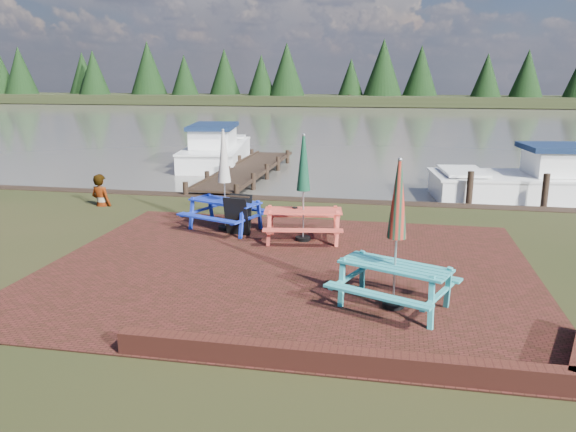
{
  "coord_description": "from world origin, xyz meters",
  "views": [
    {
      "loc": [
        1.89,
        -8.75,
        3.49
      ],
      "look_at": [
        0.0,
        1.05,
        1.0
      ],
      "focal_mm": 35.0,
      "sensor_mm": 36.0,
      "label": 1
    }
  ],
  "objects_px": {
    "boat_near": "(554,183)",
    "person": "(99,175)",
    "picnic_table_blue": "(225,196)",
    "picnic_table_red": "(303,205)",
    "boat_jetty": "(216,151)",
    "jetty": "(248,170)",
    "picnic_table_teal": "(395,258)",
    "chalkboard": "(238,215)"
  },
  "relations": [
    {
      "from": "picnic_table_teal",
      "to": "picnic_table_blue",
      "type": "height_order",
      "value": "picnic_table_blue"
    },
    {
      "from": "picnic_table_teal",
      "to": "boat_near",
      "type": "height_order",
      "value": "picnic_table_teal"
    },
    {
      "from": "picnic_table_teal",
      "to": "jetty",
      "type": "bearing_deg",
      "value": 138.18
    },
    {
      "from": "boat_jetty",
      "to": "boat_near",
      "type": "distance_m",
      "value": 13.37
    },
    {
      "from": "chalkboard",
      "to": "jetty",
      "type": "bearing_deg",
      "value": 111.09
    },
    {
      "from": "picnic_table_blue",
      "to": "boat_jetty",
      "type": "xyz_separation_m",
      "value": [
        -3.76,
        10.93,
        -0.44
      ]
    },
    {
      "from": "picnic_table_blue",
      "to": "boat_jetty",
      "type": "distance_m",
      "value": 11.57
    },
    {
      "from": "picnic_table_teal",
      "to": "chalkboard",
      "type": "distance_m",
      "value": 5.0
    },
    {
      "from": "picnic_table_blue",
      "to": "picnic_table_red",
      "type": "bearing_deg",
      "value": 4.89
    },
    {
      "from": "picnic_table_teal",
      "to": "boat_near",
      "type": "relative_size",
      "value": 0.32
    },
    {
      "from": "picnic_table_blue",
      "to": "person",
      "type": "relative_size",
      "value": 1.33
    },
    {
      "from": "boat_near",
      "to": "person",
      "type": "distance_m",
      "value": 13.34
    },
    {
      "from": "picnic_table_teal",
      "to": "jetty",
      "type": "xyz_separation_m",
      "value": [
        -5.46,
        11.77,
        -0.7
      ]
    },
    {
      "from": "picnic_table_red",
      "to": "person",
      "type": "xyz_separation_m",
      "value": [
        -6.06,
        2.35,
        0.07
      ]
    },
    {
      "from": "picnic_table_blue",
      "to": "chalkboard",
      "type": "distance_m",
      "value": 0.63
    },
    {
      "from": "picnic_table_blue",
      "to": "person",
      "type": "xyz_separation_m",
      "value": [
        -4.14,
        1.79,
        0.06
      ]
    },
    {
      "from": "picnic_table_teal",
      "to": "person",
      "type": "relative_size",
      "value": 1.32
    },
    {
      "from": "boat_near",
      "to": "chalkboard",
      "type": "bearing_deg",
      "value": 119.96
    },
    {
      "from": "chalkboard",
      "to": "boat_jetty",
      "type": "relative_size",
      "value": 0.13
    },
    {
      "from": "picnic_table_teal",
      "to": "person",
      "type": "distance_m",
      "value": 9.84
    },
    {
      "from": "picnic_table_teal",
      "to": "chalkboard",
      "type": "height_order",
      "value": "picnic_table_teal"
    },
    {
      "from": "picnic_table_blue",
      "to": "boat_jetty",
      "type": "relative_size",
      "value": 0.34
    },
    {
      "from": "chalkboard",
      "to": "picnic_table_red",
      "type": "bearing_deg",
      "value": -0.91
    },
    {
      "from": "jetty",
      "to": "person",
      "type": "distance_m",
      "value": 6.65
    },
    {
      "from": "picnic_table_teal",
      "to": "picnic_table_red",
      "type": "xyz_separation_m",
      "value": [
        -1.97,
        3.33,
        -0.0
      ]
    },
    {
      "from": "picnic_table_blue",
      "to": "boat_near",
      "type": "xyz_separation_m",
      "value": [
        8.58,
        5.79,
        -0.45
      ]
    },
    {
      "from": "chalkboard",
      "to": "boat_near",
      "type": "xyz_separation_m",
      "value": [
        8.17,
        6.12,
        -0.1
      ]
    },
    {
      "from": "jetty",
      "to": "boat_near",
      "type": "distance_m",
      "value": 10.35
    },
    {
      "from": "boat_near",
      "to": "person",
      "type": "xyz_separation_m",
      "value": [
        -12.71,
        -4.0,
        0.51
      ]
    },
    {
      "from": "picnic_table_blue",
      "to": "jetty",
      "type": "height_order",
      "value": "picnic_table_blue"
    },
    {
      "from": "picnic_table_teal",
      "to": "picnic_table_blue",
      "type": "distance_m",
      "value": 5.51
    },
    {
      "from": "person",
      "to": "chalkboard",
      "type": "bearing_deg",
      "value": 170.51
    },
    {
      "from": "person",
      "to": "boat_near",
      "type": "bearing_deg",
      "value": -146.98
    },
    {
      "from": "picnic_table_teal",
      "to": "chalkboard",
      "type": "relative_size",
      "value": 2.59
    },
    {
      "from": "picnic_table_red",
      "to": "boat_jetty",
      "type": "xyz_separation_m",
      "value": [
        -5.69,
        11.49,
        -0.43
      ]
    },
    {
      "from": "chalkboard",
      "to": "person",
      "type": "relative_size",
      "value": 0.51
    },
    {
      "from": "person",
      "to": "boat_jetty",
      "type": "bearing_deg",
      "value": -76.79
    },
    {
      "from": "boat_jetty",
      "to": "person",
      "type": "xyz_separation_m",
      "value": [
        -0.37,
        -9.14,
        0.5
      ]
    },
    {
      "from": "picnic_table_red",
      "to": "picnic_table_blue",
      "type": "height_order",
      "value": "picnic_table_blue"
    },
    {
      "from": "picnic_table_red",
      "to": "person",
      "type": "height_order",
      "value": "picnic_table_red"
    },
    {
      "from": "picnic_table_teal",
      "to": "picnic_table_blue",
      "type": "relative_size",
      "value": 1.0
    },
    {
      "from": "picnic_table_red",
      "to": "picnic_table_blue",
      "type": "relative_size",
      "value": 0.99
    }
  ]
}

